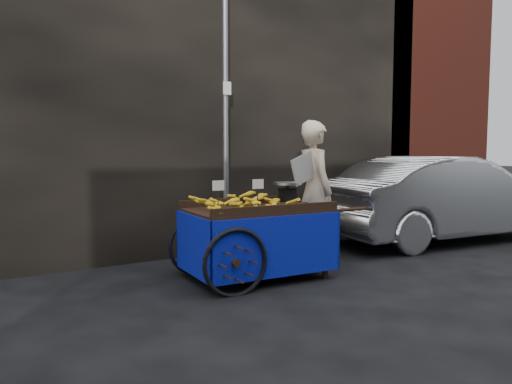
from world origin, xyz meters
TOP-DOWN VIEW (x-y plane):
  - ground at (0.00, 0.00)m, footprint 80.00×80.00m
  - building_wall at (0.39, 2.60)m, footprint 13.50×2.00m
  - street_pole at (0.30, 1.30)m, footprint 0.12×0.10m
  - banana_cart at (-0.01, 0.07)m, footprint 2.32×1.22m
  - vendor at (1.24, 0.46)m, footprint 0.84×0.78m
  - plastic_bag at (1.05, 0.13)m, footprint 0.29×0.23m
  - parked_car at (4.02, 0.43)m, footprint 4.49×2.01m

SIDE VIEW (x-z plane):
  - ground at x=0.00m, z-range 0.00..0.00m
  - plastic_bag at x=1.05m, z-range 0.00..0.26m
  - parked_car at x=4.02m, z-range 0.00..1.43m
  - banana_cart at x=-0.01m, z-range 0.14..1.37m
  - vendor at x=1.24m, z-range 0.00..1.95m
  - street_pole at x=0.30m, z-range 0.01..4.01m
  - building_wall at x=0.39m, z-range 0.00..5.00m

